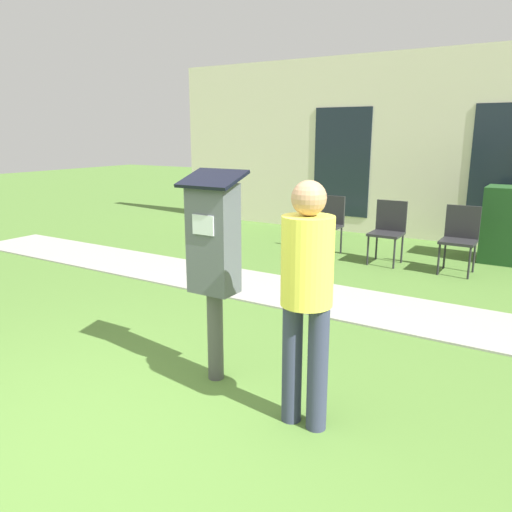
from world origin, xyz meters
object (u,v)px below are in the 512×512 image
(outdoor_chair_left, at_px, (328,220))
(outdoor_chair_right, at_px, (460,234))
(parking_meter, at_px, (213,250))
(outdoor_chair_middle, at_px, (388,227))
(person_standing, at_px, (307,288))

(outdoor_chair_left, height_order, outdoor_chair_right, same)
(parking_meter, xyz_separation_m, outdoor_chair_middle, (0.03, 4.17, -0.49))
(parking_meter, height_order, person_standing, parking_meter)
(person_standing, relative_size, outdoor_chair_right, 1.76)
(outdoor_chair_left, bearing_deg, person_standing, -56.76)
(outdoor_chair_middle, xyz_separation_m, outdoor_chair_right, (0.97, -0.00, 0.00))
(outdoor_chair_right, bearing_deg, person_standing, -72.51)
(person_standing, distance_m, outdoor_chair_middle, 4.47)
(person_standing, xyz_separation_m, outdoor_chair_middle, (-0.83, 4.37, -0.40))
(outdoor_chair_left, bearing_deg, outdoor_chair_right, 8.90)
(parking_meter, relative_size, outdoor_chair_middle, 1.77)
(parking_meter, bearing_deg, person_standing, -13.56)
(person_standing, height_order, outdoor_chair_middle, person_standing)
(person_standing, xyz_separation_m, outdoor_chair_right, (0.15, 4.37, -0.40))
(parking_meter, distance_m, outdoor_chair_right, 4.31)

